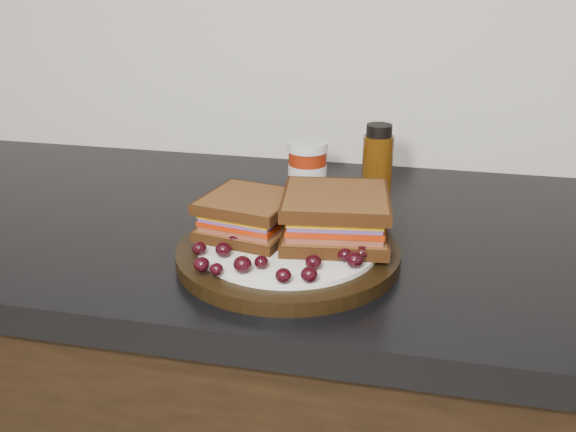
% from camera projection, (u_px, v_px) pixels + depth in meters
% --- Properties ---
extents(countertop, '(3.98, 0.60, 0.04)m').
position_uv_depth(countertop, '(138.00, 221.00, 0.98)').
color(countertop, black).
rests_on(countertop, base_cabinets).
extents(plate, '(0.28, 0.28, 0.02)m').
position_uv_depth(plate, '(288.00, 254.00, 0.80)').
color(plate, black).
rests_on(plate, countertop).
extents(sandwich_left, '(0.13, 0.13, 0.05)m').
position_uv_depth(sandwich_left, '(249.00, 215.00, 0.82)').
color(sandwich_left, brown).
rests_on(sandwich_left, plate).
extents(sandwich_right, '(0.15, 0.15, 0.06)m').
position_uv_depth(sandwich_right, '(335.00, 217.00, 0.80)').
color(sandwich_right, brown).
rests_on(sandwich_right, plate).
extents(grape_0, '(0.02, 0.02, 0.02)m').
position_uv_depth(grape_0, '(199.00, 248.00, 0.76)').
color(grape_0, black).
rests_on(grape_0, plate).
extents(grape_1, '(0.02, 0.02, 0.02)m').
position_uv_depth(grape_1, '(223.00, 250.00, 0.76)').
color(grape_1, black).
rests_on(grape_1, plate).
extents(grape_2, '(0.02, 0.02, 0.02)m').
position_uv_depth(grape_2, '(202.00, 264.00, 0.72)').
color(grape_2, black).
rests_on(grape_2, plate).
extents(grape_3, '(0.02, 0.02, 0.01)m').
position_uv_depth(grape_3, '(217.00, 269.00, 0.72)').
color(grape_3, black).
rests_on(grape_3, plate).
extents(grape_4, '(0.02, 0.02, 0.02)m').
position_uv_depth(grape_4, '(242.00, 264.00, 0.72)').
color(grape_4, black).
rests_on(grape_4, plate).
extents(grape_5, '(0.02, 0.02, 0.02)m').
position_uv_depth(grape_5, '(261.00, 262.00, 0.73)').
color(grape_5, black).
rests_on(grape_5, plate).
extents(grape_6, '(0.02, 0.02, 0.02)m').
position_uv_depth(grape_6, '(283.00, 276.00, 0.70)').
color(grape_6, black).
rests_on(grape_6, plate).
extents(grape_7, '(0.02, 0.02, 0.02)m').
position_uv_depth(grape_7, '(309.00, 275.00, 0.70)').
color(grape_7, black).
rests_on(grape_7, plate).
extents(grape_8, '(0.02, 0.02, 0.01)m').
position_uv_depth(grape_8, '(307.00, 274.00, 0.70)').
color(grape_8, black).
rests_on(grape_8, plate).
extents(grape_9, '(0.02, 0.02, 0.02)m').
position_uv_depth(grape_9, '(313.00, 262.00, 0.73)').
color(grape_9, black).
rests_on(grape_9, plate).
extents(grape_10, '(0.02, 0.02, 0.02)m').
position_uv_depth(grape_10, '(355.00, 260.00, 0.73)').
color(grape_10, black).
rests_on(grape_10, plate).
extents(grape_11, '(0.02, 0.02, 0.02)m').
position_uv_depth(grape_11, '(345.00, 255.00, 0.75)').
color(grape_11, black).
rests_on(grape_11, plate).
extents(grape_12, '(0.02, 0.02, 0.02)m').
position_uv_depth(grape_12, '(362.00, 253.00, 0.75)').
color(grape_12, black).
rests_on(grape_12, plate).
extents(grape_13, '(0.02, 0.02, 0.02)m').
position_uv_depth(grape_13, '(359.00, 237.00, 0.79)').
color(grape_13, black).
rests_on(grape_13, plate).
extents(grape_14, '(0.02, 0.02, 0.02)m').
position_uv_depth(grape_14, '(354.00, 232.00, 0.81)').
color(grape_14, black).
rests_on(grape_14, plate).
extents(grape_15, '(0.02, 0.02, 0.02)m').
position_uv_depth(grape_15, '(337.00, 233.00, 0.81)').
color(grape_15, black).
rests_on(grape_15, plate).
extents(grape_16, '(0.02, 0.02, 0.02)m').
position_uv_depth(grape_16, '(261.00, 215.00, 0.86)').
color(grape_16, black).
rests_on(grape_16, plate).
extents(grape_17, '(0.02, 0.02, 0.02)m').
position_uv_depth(grape_17, '(269.00, 219.00, 0.85)').
color(grape_17, black).
rests_on(grape_17, plate).
extents(grape_18, '(0.02, 0.02, 0.02)m').
position_uv_depth(grape_18, '(243.00, 221.00, 0.84)').
color(grape_18, black).
rests_on(grape_18, plate).
extents(grape_19, '(0.02, 0.02, 0.02)m').
position_uv_depth(grape_19, '(237.00, 225.00, 0.83)').
color(grape_19, black).
rests_on(grape_19, plate).
extents(grape_20, '(0.02, 0.02, 0.01)m').
position_uv_depth(grape_20, '(246.00, 236.00, 0.80)').
color(grape_20, black).
rests_on(grape_20, plate).
extents(grape_21, '(0.02, 0.02, 0.02)m').
position_uv_depth(grape_21, '(235.00, 241.00, 0.78)').
color(grape_21, black).
rests_on(grape_21, plate).
extents(grape_22, '(0.02, 0.02, 0.02)m').
position_uv_depth(grape_22, '(250.00, 225.00, 0.83)').
color(grape_22, black).
rests_on(grape_22, plate).
extents(grape_23, '(0.02, 0.02, 0.02)m').
position_uv_depth(grape_23, '(238.00, 218.00, 0.85)').
color(grape_23, black).
rests_on(grape_23, plate).
extents(grape_24, '(0.02, 0.02, 0.02)m').
position_uv_depth(grape_24, '(234.00, 230.00, 0.82)').
color(grape_24, black).
rests_on(grape_24, plate).
extents(condiment_jar, '(0.08, 0.08, 0.09)m').
position_uv_depth(condiment_jar, '(307.00, 171.00, 1.00)').
color(condiment_jar, maroon).
rests_on(condiment_jar, countertop).
extents(oil_bottle, '(0.06, 0.06, 0.13)m').
position_uv_depth(oil_bottle, '(377.00, 166.00, 0.96)').
color(oil_bottle, '#442506').
rests_on(oil_bottle, countertop).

